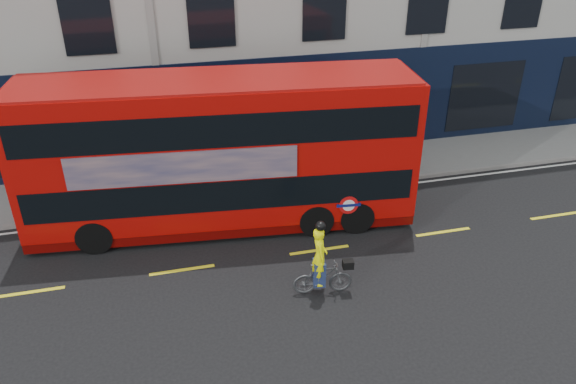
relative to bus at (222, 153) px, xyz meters
name	(u,v)px	position (x,y,z in m)	size (l,w,h in m)	color
ground	(187,304)	(-1.59, -3.79, -2.40)	(120.00, 120.00, 0.00)	black
pavement	(170,186)	(-1.59, 2.71, -2.34)	(60.00, 3.00, 0.12)	gray
kerb	(173,207)	(-1.59, 1.21, -2.34)	(60.00, 0.12, 0.13)	slate
road_edge_line	(174,213)	(-1.59, 0.91, -2.40)	(58.00, 0.10, 0.01)	silver
lane_dashes	(182,270)	(-1.59, -2.29, -2.40)	(58.00, 0.12, 0.01)	yellow
bus	(222,153)	(0.00, 0.00, 0.00)	(11.81, 3.82, 4.68)	#B00A07
cyclist	(322,269)	(1.88, -4.17, -1.65)	(1.60, 0.66, 2.20)	#4A4D50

